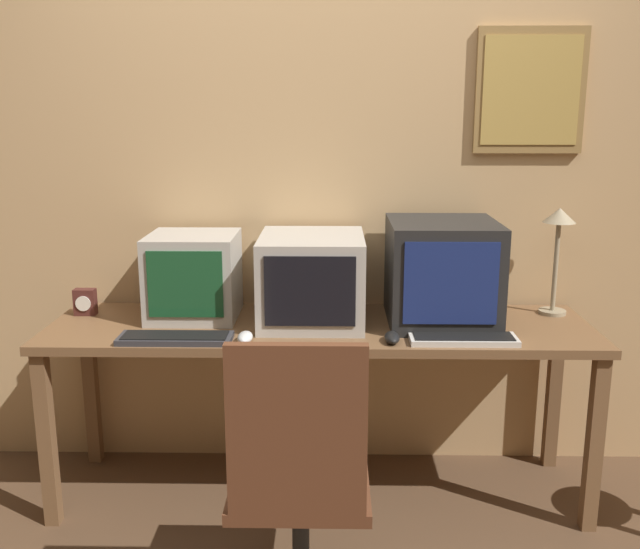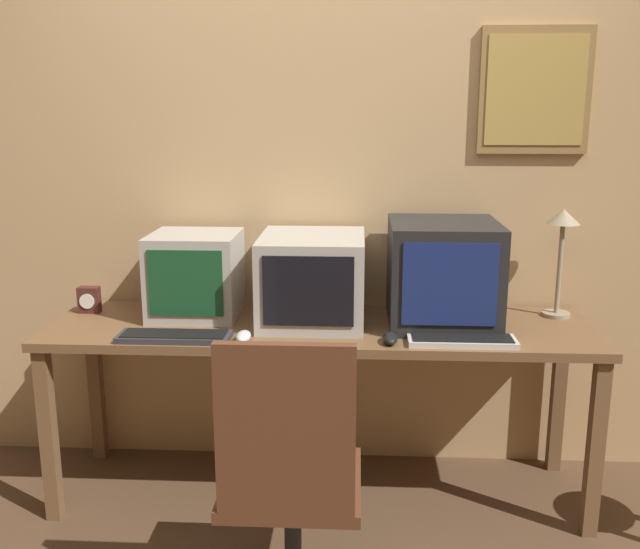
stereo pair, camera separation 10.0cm
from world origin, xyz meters
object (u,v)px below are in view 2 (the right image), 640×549
at_px(mouse_near_keyboard, 243,336).
at_px(mouse_far_corner, 390,338).
at_px(keyboard_main, 174,336).
at_px(monitor_left, 196,275).
at_px(keyboard_side, 462,341).
at_px(monitor_right, 443,273).
at_px(desk_lamp, 562,236).
at_px(desk_clock, 89,300).
at_px(office_chair, 291,501).
at_px(monitor_center, 312,278).

relative_size(mouse_near_keyboard, mouse_far_corner, 0.97).
xyz_separation_m(keyboard_main, mouse_near_keyboard, (0.27, -0.01, 0.01)).
height_order(monitor_left, keyboard_side, monitor_left).
distance_m(monitor_right, mouse_far_corner, 0.40).
relative_size(keyboard_side, desk_lamp, 0.89).
xyz_separation_m(desk_clock, office_chair, (0.95, -0.90, -0.39)).
bearing_deg(keyboard_main, monitor_right, 15.11).
bearing_deg(monitor_left, monitor_center, -5.53).
relative_size(monitor_right, office_chair, 0.48).
bearing_deg(keyboard_main, monitor_left, 87.76).
bearing_deg(desk_lamp, monitor_right, -166.67).
bearing_deg(mouse_far_corner, monitor_right, 51.75).
bearing_deg(keyboard_side, mouse_near_keyboard, -179.00).
xyz_separation_m(keyboard_main, mouse_far_corner, (0.82, 0.00, 0.01)).
bearing_deg(keyboard_side, keyboard_main, -179.55).
bearing_deg(monitor_center, keyboard_main, -150.93).
relative_size(keyboard_side, desk_clock, 3.59).
xyz_separation_m(monitor_left, mouse_far_corner, (0.81, -0.33, -0.16)).
bearing_deg(mouse_near_keyboard, monitor_center, 49.84).
distance_m(mouse_far_corner, desk_clock, 1.32).
bearing_deg(desk_clock, mouse_far_corner, -15.10).
xyz_separation_m(keyboard_main, desk_clock, (-0.46, 0.35, 0.04)).
height_order(monitor_right, mouse_near_keyboard, monitor_right).
bearing_deg(office_chair, desk_clock, 136.49).
xyz_separation_m(monitor_right, desk_lamp, (0.50, 0.12, 0.14)).
height_order(monitor_left, monitor_right, monitor_right).
relative_size(mouse_far_corner, desk_clock, 1.03).
bearing_deg(office_chair, mouse_near_keyboard, 112.46).
bearing_deg(office_chair, monitor_center, 88.97).
bearing_deg(desk_clock, keyboard_main, -37.01).
height_order(desk_lamp, office_chair, desk_lamp).
height_order(desk_clock, desk_lamp, desk_lamp).
bearing_deg(monitor_center, mouse_far_corner, -42.28).
bearing_deg(desk_lamp, monitor_left, -177.45).
bearing_deg(keyboard_main, keyboard_side, 0.45).
bearing_deg(office_chair, monitor_left, 118.40).
height_order(monitor_left, mouse_far_corner, monitor_left).
xyz_separation_m(monitor_right, mouse_far_corner, (-0.22, -0.28, -0.19)).
height_order(keyboard_main, desk_lamp, desk_lamp).
xyz_separation_m(mouse_near_keyboard, desk_clock, (-0.72, 0.35, 0.04)).
height_order(keyboard_main, mouse_near_keyboard, mouse_near_keyboard).
height_order(desk_clock, office_chair, office_chair).
xyz_separation_m(monitor_left, desk_clock, (-0.47, 0.01, -0.12)).
relative_size(monitor_left, monitor_center, 0.75).
bearing_deg(mouse_far_corner, keyboard_main, -179.93).
bearing_deg(keyboard_side, mouse_far_corner, -178.36).
bearing_deg(desk_lamp, desk_clock, -178.47).
xyz_separation_m(monitor_center, mouse_near_keyboard, (-0.24, -0.29, -0.16)).
xyz_separation_m(desk_clock, desk_lamp, (2.00, 0.05, 0.29)).
height_order(monitor_center, mouse_near_keyboard, monitor_center).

